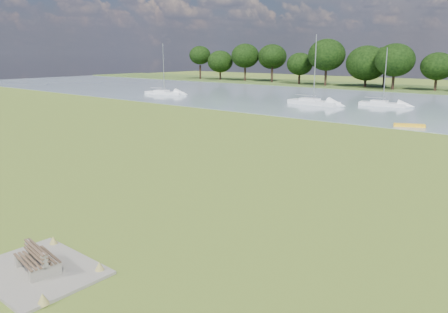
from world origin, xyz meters
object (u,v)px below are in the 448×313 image
Objects in this scene: bench_pair at (37,259)px; kayak at (409,125)px; sailboat_3 at (164,92)px; sailboat_6 at (313,101)px; sailboat_1 at (382,103)px.

bench_pair is 0.62× the size of kayak.
bench_pair is at bearing -62.16° from sailboat_3.
bench_pair is 0.21× the size of sailboat_3.
sailboat_6 is (-16.47, 10.79, 0.37)m from kayak.
sailboat_1 is at bearing 96.00° from kayak.
kayak is 19.70m from sailboat_6.
bench_pair is at bearing -112.87° from kayak.
sailboat_1 is at bearing 32.43° from sailboat_6.
sailboat_6 reaches higher than sailboat_3.
sailboat_3 is (-35.54, -7.42, -0.01)m from sailboat_1.
kayak is 0.30× the size of sailboat_6.
sailboat_1 is at bearing 106.69° from bench_pair.
sailboat_1 reaches higher than kayak.
sailboat_1 reaches higher than bench_pair.
kayak is at bearing 97.71° from bench_pair.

